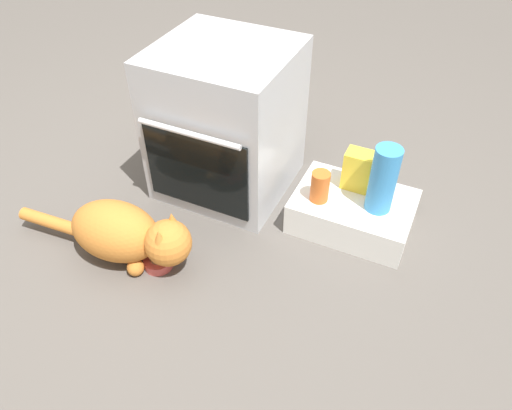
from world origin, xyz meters
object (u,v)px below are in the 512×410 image
object	(u,v)px
food_bowl	(158,261)
snack_bag	(358,170)
sauce_jar	(320,187)
cat	(125,233)
water_bottle	(383,180)
pantry_cabinet	(352,211)
oven	(226,122)

from	to	relation	value
food_bowl	snack_bag	world-z (taller)	snack_bag
food_bowl	sauce_jar	xyz separation A→B (m)	(0.51, 0.51, 0.20)
food_bowl	cat	distance (m)	0.18
cat	water_bottle	size ratio (longest dim) A/B	2.74
snack_bag	sauce_jar	distance (m)	0.19
pantry_cabinet	food_bowl	bearing A→B (deg)	-138.34
cat	snack_bag	distance (m)	1.02
snack_bag	water_bottle	bearing A→B (deg)	-37.89
snack_bag	sauce_jar	size ratio (longest dim) A/B	1.29
pantry_cabinet	water_bottle	bearing A→B (deg)	-8.89
oven	cat	size ratio (longest dim) A/B	0.84
food_bowl	cat	world-z (taller)	cat
pantry_cabinet	snack_bag	size ratio (longest dim) A/B	2.84
oven	pantry_cabinet	bearing A→B (deg)	-3.55
oven	food_bowl	bearing A→B (deg)	-90.80
snack_bag	sauce_jar	world-z (taller)	snack_bag
oven	cat	xyz separation A→B (m)	(-0.14, -0.63, -0.20)
cat	pantry_cabinet	bearing A→B (deg)	32.33
pantry_cabinet	cat	xyz separation A→B (m)	(-0.78, -0.59, 0.06)
pantry_cabinet	water_bottle	distance (m)	0.25
cat	sauce_jar	xyz separation A→B (m)	(0.64, 0.52, 0.08)
food_bowl	water_bottle	bearing A→B (deg)	36.79
water_bottle	sauce_jar	world-z (taller)	water_bottle
snack_bag	oven	bearing A→B (deg)	-176.16
pantry_cabinet	snack_bag	world-z (taller)	snack_bag
cat	snack_bag	bearing A→B (deg)	36.80
pantry_cabinet	water_bottle	world-z (taller)	water_bottle
water_bottle	sauce_jar	bearing A→B (deg)	-167.23
pantry_cabinet	snack_bag	distance (m)	0.19
water_bottle	pantry_cabinet	bearing A→B (deg)	171.11
oven	pantry_cabinet	xyz separation A→B (m)	(0.64, -0.04, -0.27)
pantry_cabinet	food_bowl	xyz separation A→B (m)	(-0.65, -0.58, -0.05)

